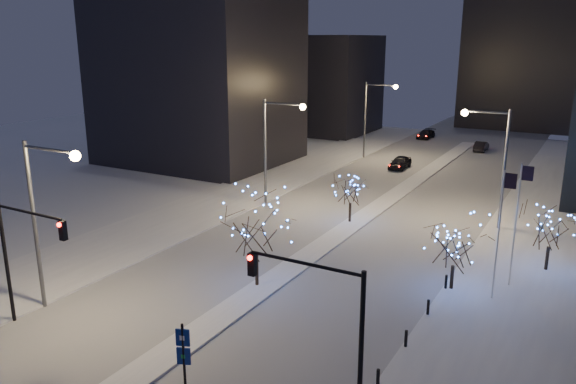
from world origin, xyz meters
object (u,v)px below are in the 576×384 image
Objects in this scene: car_near at (400,162)px; car_far at (426,134)px; traffic_signal_west at (22,247)px; street_lamp_w_near at (44,204)px; wayfinding_sign at (184,352)px; traffic_signal_east at (325,316)px; street_lamp_w_mid at (275,138)px; street_lamp_east at (494,153)px; street_lamp_w_far at (373,110)px; holiday_tree_plaza_near at (455,244)px; holiday_tree_median_far at (351,190)px; holiday_tree_median_near at (256,226)px; car_mid at (481,146)px; holiday_tree_plaza_far at (551,227)px.

car_near is 23.18m from car_far.
street_lamp_w_near is at bearing 103.96° from traffic_signal_west.
traffic_signal_west is 1.99× the size of wayfinding_sign.
traffic_signal_east is (17.38, 1.00, 0.00)m from traffic_signal_west.
street_lamp_w_mid and street_lamp_east have the same top height.
street_lamp_w_near is 50.00m from street_lamp_w_far.
street_lamp_east reaches higher than traffic_signal_west.
holiday_tree_plaza_near is 1.35× the size of wayfinding_sign.
street_lamp_east is 1.43× the size of traffic_signal_east.
wayfinding_sign is at bearing -114.46° from holiday_tree_plaza_near.
car_near is at bearing 84.29° from traffic_signal_west.
street_lamp_east is 14.21m from holiday_tree_plaza_near.
traffic_signal_east is 1.65× the size of holiday_tree_median_far.
street_lamp_w_mid is at bearing 117.21° from holiday_tree_median_near.
street_lamp_w_far is 8.75m from car_near.
traffic_signal_east is 1.66× the size of car_mid.
street_lamp_w_far reaches higher than traffic_signal_east.
holiday_tree_median_far is (7.94, 25.47, -1.79)m from traffic_signal_west.
wayfinding_sign is at bearing -82.64° from holiday_tree_median_far.
car_far is at bearing 112.69° from street_lamp_east.
holiday_tree_median_far is at bearing -156.82° from street_lamp_east.
wayfinding_sign reaches higher than car_mid.
wayfinding_sign is (9.92, -71.57, 1.47)m from car_far.
street_lamp_w_mid reaches higher than car_near.
car_near is (-12.57, 47.07, -3.99)m from traffic_signal_east.
street_lamp_w_mid is 27.06m from traffic_signal_west.
street_lamp_east is 2.36× the size of holiday_tree_median_far.
holiday_tree_median_near is 12.38m from holiday_tree_plaza_near.
street_lamp_w_near is at bearing -109.77° from holiday_tree_median_far.
street_lamp_east is at bearing 58.31° from traffic_signal_west.
traffic_signal_west is at bearing -88.94° from street_lamp_w_mid.
street_lamp_w_near is 46.72m from car_near.
holiday_tree_median_far is (-10.58, -4.53, -3.48)m from street_lamp_east.
holiday_tree_median_far is (8.44, 23.47, -3.53)m from street_lamp_w_near.
traffic_signal_east is 15.36m from holiday_tree_plaza_near.
traffic_signal_west is 26.74m from holiday_tree_median_far.
holiday_tree_median_near is (-3.28, -53.98, 3.41)m from car_mid.
street_lamp_east is 2.84× the size of wayfinding_sign.
street_lamp_w_mid is 19.26m from street_lamp_east.
street_lamp_w_near is 31.95m from holiday_tree_plaza_far.
holiday_tree_median_near is at bearing 86.92° from wayfinding_sign.
street_lamp_w_far is 52.04m from traffic_signal_west.
car_mid is 44.05m from holiday_tree_plaza_far.
holiday_tree_plaza_near is (1.56, 15.19, -1.62)m from traffic_signal_east.
car_near is 22.91m from holiday_tree_median_far.
street_lamp_east is 9.81m from holiday_tree_plaza_far.
street_lamp_w_far is at bearing 130.85° from street_lamp_east.
wayfinding_sign is at bearing -165.38° from traffic_signal_east.
street_lamp_w_mid reaches higher than car_far.
wayfinding_sign is at bearing -118.55° from holiday_tree_plaza_far.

